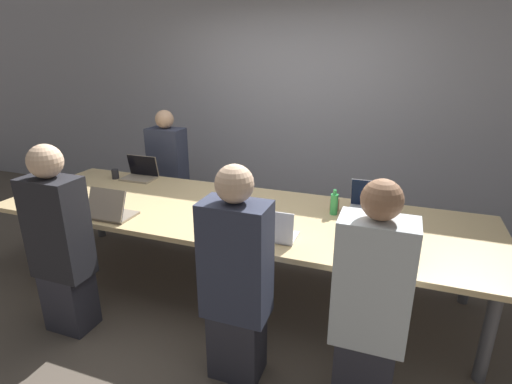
{
  "coord_description": "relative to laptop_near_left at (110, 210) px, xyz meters",
  "views": [
    {
      "loc": [
        1.2,
        -2.81,
        1.97
      ],
      "look_at": [
        0.14,
        0.1,
        0.88
      ],
      "focal_mm": 28.0,
      "sensor_mm": 36.0,
      "label": 1
    }
  ],
  "objects": [
    {
      "name": "person_near_left",
      "position": [
        -0.1,
        -0.43,
        -0.11
      ],
      "size": [
        0.4,
        0.24,
        1.41
      ],
      "rotation": [
        0.0,
        0.0,
        3.14
      ],
      "color": "#2D2D38",
      "rests_on": "ground_plane"
    },
    {
      "name": "laptop_far_right",
      "position": [
        1.9,
        0.86,
        0.0
      ],
      "size": [
        0.34,
        0.26,
        0.26
      ],
      "color": "silver",
      "rests_on": "conference_table"
    },
    {
      "name": "bottle_far_right",
      "position": [
        1.63,
        0.69,
        0.02
      ],
      "size": [
        0.06,
        0.06,
        0.21
      ],
      "color": "green",
      "rests_on": "conference_table"
    },
    {
      "name": "laptop_near_midright",
      "position": [
        1.29,
        0.08,
        -0.0
      ],
      "size": [
        0.36,
        0.22,
        0.23
      ],
      "rotation": [
        0.0,
        0.0,
        3.14
      ],
      "color": "silver",
      "rests_on": "conference_table"
    },
    {
      "name": "conference_table",
      "position": [
        0.87,
        0.48,
        -0.12
      ],
      "size": [
        4.05,
        1.24,
        0.73
      ],
      "color": "#D6B77F",
      "rests_on": "ground_plane"
    },
    {
      "name": "bottle_near_midright",
      "position": [
        1.02,
        0.25,
        0.02
      ],
      "size": [
        0.07,
        0.07,
        0.2
      ],
      "color": "#ADD1E0",
      "rests_on": "conference_table"
    },
    {
      "name": "curtain_wall",
      "position": [
        0.87,
        2.46,
        0.6
      ],
      "size": [
        12.0,
        0.06,
        2.8
      ],
      "color": "#9999A3",
      "rests_on": "ground_plane"
    },
    {
      "name": "cup_near_midright",
      "position": [
        1.02,
        0.09,
        -0.02
      ],
      "size": [
        0.07,
        0.07,
        0.09
      ],
      "color": "brown",
      "rests_on": "conference_table"
    },
    {
      "name": "cup_near_right",
      "position": [
        1.81,
        0.12,
        -0.02
      ],
      "size": [
        0.08,
        0.08,
        0.1
      ],
      "color": "brown",
      "rests_on": "conference_table"
    },
    {
      "name": "person_near_midright",
      "position": [
        1.25,
        -0.43,
        -0.12
      ],
      "size": [
        0.4,
        0.24,
        1.4
      ],
      "rotation": [
        0.0,
        0.0,
        3.14
      ],
      "color": "#2D2D38",
      "rests_on": "ground_plane"
    },
    {
      "name": "laptop_near_left",
      "position": [
        0.0,
        0.0,
        0.0
      ],
      "size": [
        0.32,
        0.25,
        0.25
      ],
      "rotation": [
        0.0,
        0.0,
        3.14
      ],
      "color": "gray",
      "rests_on": "conference_table"
    },
    {
      "name": "laptop_near_right",
      "position": [
        2.08,
        0.1,
        0.0
      ],
      "size": [
        0.33,
        0.25,
        0.25
      ],
      "rotation": [
        0.0,
        0.0,
        3.14
      ],
      "color": "gray",
      "rests_on": "conference_table"
    },
    {
      "name": "cup_far_left",
      "position": [
        -0.65,
        0.87,
        -0.02
      ],
      "size": [
        0.07,
        0.07,
        0.1
      ],
      "color": "#232328",
      "rests_on": "conference_table"
    },
    {
      "name": "cup_far_right",
      "position": [
        1.62,
        0.77,
        -0.02
      ],
      "size": [
        0.07,
        0.07,
        0.1
      ],
      "color": "brown",
      "rests_on": "conference_table"
    },
    {
      "name": "person_near_right",
      "position": [
        2.02,
        -0.39,
        -0.13
      ],
      "size": [
        0.4,
        0.24,
        1.39
      ],
      "rotation": [
        0.0,
        0.0,
        3.14
      ],
      "color": "#2D2D38",
      "rests_on": "ground_plane"
    },
    {
      "name": "stapler",
      "position": [
        1.12,
        0.27,
        -0.05
      ],
      "size": [
        0.07,
        0.15,
        0.05
      ],
      "rotation": [
        0.0,
        0.0,
        0.15
      ],
      "color": "black",
      "rests_on": "conference_table"
    },
    {
      "name": "laptop_far_left",
      "position": [
        -0.41,
        0.97,
        -0.0
      ],
      "size": [
        0.34,
        0.23,
        0.23
      ],
      "color": "gray",
      "rests_on": "conference_table"
    },
    {
      "name": "person_far_left",
      "position": [
        -0.35,
        1.4,
        -0.13
      ],
      "size": [
        0.4,
        0.24,
        1.38
      ],
      "color": "#2D2D38",
      "rests_on": "ground_plane"
    },
    {
      "name": "ground_plane",
      "position": [
        0.87,
        0.48,
        -0.8
      ],
      "size": [
        24.0,
        24.0,
        0.0
      ],
      "primitive_type": "plane",
      "color": "brown"
    }
  ]
}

